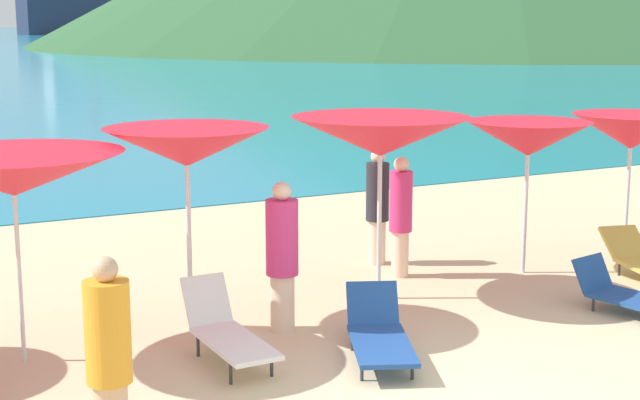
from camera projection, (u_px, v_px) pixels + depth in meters
name	position (u px, v px, depth m)	size (l,w,h in m)	color
ground_plane	(139.00, 223.00, 17.37)	(50.00, 100.00, 0.30)	beige
umbrella_1	(13.00, 174.00, 9.54)	(2.42, 2.42, 2.21)	silver
umbrella_2	(187.00, 147.00, 10.54)	(1.99, 1.99, 2.34)	silver
umbrella_3	(380.00, 137.00, 11.74)	(2.25, 2.25, 2.34)	silver
umbrella_4	(528.00, 139.00, 13.02)	(1.80, 1.80, 2.15)	silver
umbrella_5	(631.00, 132.00, 14.12)	(1.97, 1.97, 2.14)	silver
lounge_chair_2	(379.00, 334.00, 9.93)	(1.14, 1.64, 0.66)	#1E478C
lounge_chair_3	(226.00, 330.00, 9.87)	(0.53, 1.57, 0.77)	white
lounge_chair_6	(623.00, 292.00, 11.53)	(0.82, 1.37, 0.61)	#1E478C
beachgoer_0	(109.00, 354.00, 7.58)	(0.37, 0.37, 1.69)	#DBAA84
beachgoer_2	(282.00, 254.00, 10.72)	(0.37, 0.37, 1.74)	beige
beachgoer_3	(401.00, 214.00, 13.01)	(0.32, 0.32, 1.69)	beige
beachgoer_4	(377.00, 204.00, 13.70)	(0.34, 0.34, 1.69)	beige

